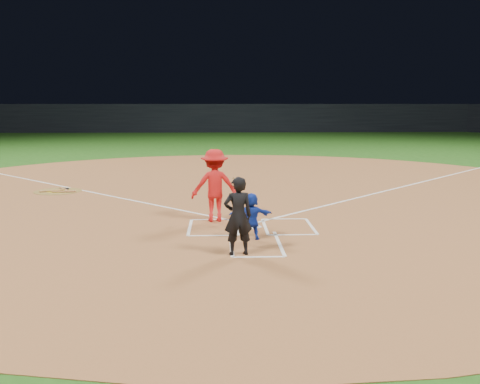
{
  "coord_description": "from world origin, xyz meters",
  "views": [
    {
      "loc": [
        -0.82,
        -13.58,
        3.17
      ],
      "look_at": [
        -0.3,
        -0.4,
        1.0
      ],
      "focal_mm": 40.0,
      "sensor_mm": 36.0,
      "label": 1
    }
  ],
  "objects_px": {
    "home_plate": "(251,226)",
    "umpire": "(238,216)",
    "catcher": "(251,216)",
    "batter_at_plate": "(215,185)",
    "on_deck_circle": "(58,191)"
  },
  "relations": [
    {
      "from": "on_deck_circle",
      "to": "catcher",
      "type": "height_order",
      "value": "catcher"
    },
    {
      "from": "batter_at_plate",
      "to": "on_deck_circle",
      "type": "bearing_deg",
      "value": 137.8
    },
    {
      "from": "home_plate",
      "to": "on_deck_circle",
      "type": "height_order",
      "value": "home_plate"
    },
    {
      "from": "umpire",
      "to": "on_deck_circle",
      "type": "bearing_deg",
      "value": -63.91
    },
    {
      "from": "catcher",
      "to": "batter_at_plate",
      "type": "bearing_deg",
      "value": -75.06
    },
    {
      "from": "batter_at_plate",
      "to": "home_plate",
      "type": "bearing_deg",
      "value": -38.56
    },
    {
      "from": "home_plate",
      "to": "umpire",
      "type": "distance_m",
      "value": 2.76
    },
    {
      "from": "on_deck_circle",
      "to": "umpire",
      "type": "xyz_separation_m",
      "value": [
        6.32,
        -8.61,
        0.83
      ]
    },
    {
      "from": "home_plate",
      "to": "on_deck_circle",
      "type": "relative_size",
      "value": 0.35
    },
    {
      "from": "home_plate",
      "to": "umpire",
      "type": "xyz_separation_m",
      "value": [
        -0.43,
        -2.6,
        0.83
      ]
    },
    {
      "from": "home_plate",
      "to": "catcher",
      "type": "distance_m",
      "value": 1.41
    },
    {
      "from": "home_plate",
      "to": "batter_at_plate",
      "type": "height_order",
      "value": "batter_at_plate"
    },
    {
      "from": "umpire",
      "to": "batter_at_plate",
      "type": "distance_m",
      "value": 3.39
    },
    {
      "from": "umpire",
      "to": "batter_at_plate",
      "type": "bearing_deg",
      "value": -91.51
    },
    {
      "from": "on_deck_circle",
      "to": "batter_at_plate",
      "type": "bearing_deg",
      "value": -42.2
    }
  ]
}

